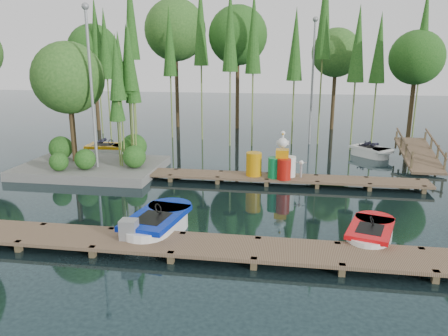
# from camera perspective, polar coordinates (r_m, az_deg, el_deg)

# --- Properties ---
(ground_plane) EXTENTS (90.00, 90.00, 0.00)m
(ground_plane) POSITION_cam_1_polar(r_m,az_deg,el_deg) (16.25, -2.02, -4.13)
(ground_plane) COLOR #1C3135
(near_dock) EXTENTS (18.00, 1.50, 0.50)m
(near_dock) POSITION_cam_1_polar(r_m,az_deg,el_deg) (12.09, -6.15, -9.87)
(near_dock) COLOR brown
(near_dock) RESTS_ON ground
(far_dock) EXTENTS (15.00, 1.20, 0.50)m
(far_dock) POSITION_cam_1_polar(r_m,az_deg,el_deg) (18.40, 2.51, -1.12)
(far_dock) COLOR brown
(far_dock) RESTS_ON ground
(island) EXTENTS (6.20, 4.20, 6.75)m
(island) POSITION_cam_1_polar(r_m,az_deg,el_deg) (20.69, -17.86, 8.30)
(island) COLOR slate
(island) RESTS_ON ground
(tree_screen) EXTENTS (34.42, 18.53, 10.31)m
(tree_screen) POSITION_cam_1_polar(r_m,az_deg,el_deg) (26.19, -2.11, 16.61)
(tree_screen) COLOR #41301B
(tree_screen) RESTS_ON ground
(lamp_island) EXTENTS (0.30, 0.30, 7.25)m
(lamp_island) POSITION_cam_1_polar(r_m,az_deg,el_deg) (19.55, -17.02, 11.20)
(lamp_island) COLOR gray
(lamp_island) RESTS_ON ground
(lamp_rear) EXTENTS (0.30, 0.30, 7.25)m
(lamp_rear) POSITION_cam_1_polar(r_m,az_deg,el_deg) (26.13, 11.53, 12.27)
(lamp_rear) COLOR gray
(lamp_rear) RESTS_ON ground
(ramp) EXTENTS (1.50, 3.94, 1.49)m
(ramp) POSITION_cam_1_polar(r_m,az_deg,el_deg) (22.90, 24.07, 1.68)
(ramp) COLOR brown
(ramp) RESTS_ON ground
(boat_blue) EXTENTS (1.80, 3.19, 1.02)m
(boat_blue) POSITION_cam_1_polar(r_m,az_deg,el_deg) (13.27, -8.70, -7.38)
(boat_blue) COLOR white
(boat_blue) RESTS_ON ground
(boat_red) EXTENTS (1.79, 2.70, 0.84)m
(boat_red) POSITION_cam_1_polar(r_m,az_deg,el_deg) (13.25, 18.58, -8.29)
(boat_red) COLOR white
(boat_red) RESTS_ON ground
(boat_yellow_far) EXTENTS (2.87, 1.41, 1.40)m
(boat_yellow_far) POSITION_cam_1_polar(r_m,az_deg,el_deg) (23.95, -14.76, 2.30)
(boat_yellow_far) COLOR white
(boat_yellow_far) RESTS_ON ground
(boat_white_far) EXTENTS (2.45, 2.47, 1.13)m
(boat_white_far) POSITION_cam_1_polar(r_m,az_deg,el_deg) (24.20, 18.60, 2.04)
(boat_white_far) COLOR white
(boat_white_far) RESTS_ON ground
(utility_cabinet) EXTENTS (0.46, 0.39, 0.56)m
(utility_cabinet) POSITION_cam_1_polar(r_m,az_deg,el_deg) (12.35, -12.31, -7.84)
(utility_cabinet) COLOR gray
(utility_cabinet) RESTS_ON near_dock
(yellow_barrel) EXTENTS (0.65, 0.65, 0.98)m
(yellow_barrel) POSITION_cam_1_polar(r_m,az_deg,el_deg) (18.21, 3.92, 0.52)
(yellow_barrel) COLOR orange
(yellow_barrel) RESTS_ON far_dock
(drum_cluster) EXTENTS (1.12, 1.03, 1.94)m
(drum_cluster) POSITION_cam_1_polar(r_m,az_deg,el_deg) (17.98, 7.66, 0.50)
(drum_cluster) COLOR #0D7C3D
(drum_cluster) RESTS_ON far_dock
(seagull_post) EXTENTS (0.45, 0.24, 0.72)m
(seagull_post) POSITION_cam_1_polar(r_m,az_deg,el_deg) (18.15, 10.06, 0.27)
(seagull_post) COLOR gray
(seagull_post) RESTS_ON far_dock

